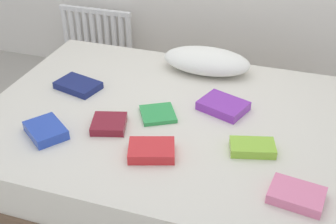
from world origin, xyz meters
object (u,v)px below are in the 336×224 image
(textbook_red, at_px, (152,150))
(textbook_navy, at_px, (78,85))
(textbook_purple, at_px, (223,106))
(bed, at_px, (165,151))
(textbook_lime, at_px, (252,147))
(pillow, at_px, (207,61))
(textbook_green, at_px, (158,114))
(textbook_blue, at_px, (46,130))
(textbook_maroon, at_px, (109,124))
(textbook_pink, at_px, (297,195))
(radiator, at_px, (97,36))

(textbook_red, bearing_deg, textbook_navy, 125.86)
(textbook_red, relative_size, textbook_purple, 0.89)
(bed, height_order, textbook_lime, textbook_lime)
(bed, bearing_deg, textbook_lime, -20.07)
(bed, relative_size, pillow, 3.64)
(textbook_red, distance_m, textbook_purple, 0.55)
(textbook_green, xyz_separation_m, textbook_blue, (-0.48, -0.34, 0.01))
(bed, bearing_deg, textbook_green, -134.92)
(textbook_maroon, xyz_separation_m, textbook_pink, (0.95, -0.24, 0.00))
(bed, relative_size, textbook_green, 11.00)
(bed, relative_size, radiator, 3.18)
(radiator, bearing_deg, textbook_lime, -42.58)
(textbook_blue, bearing_deg, textbook_green, 72.18)
(textbook_green, bearing_deg, textbook_purple, -1.73)
(bed, relative_size, textbook_lime, 9.47)
(textbook_purple, distance_m, textbook_blue, 0.94)
(bed, distance_m, textbook_navy, 0.65)
(textbook_red, height_order, textbook_purple, same)
(textbook_blue, bearing_deg, radiator, 144.54)
(textbook_red, bearing_deg, textbook_lime, 3.18)
(textbook_red, xyz_separation_m, textbook_navy, (-0.63, 0.46, -0.00))
(bed, distance_m, textbook_green, 0.27)
(bed, distance_m, textbook_purple, 0.42)
(textbook_navy, xyz_separation_m, textbook_maroon, (0.34, -0.31, 0.00))
(textbook_navy, distance_m, textbook_green, 0.56)
(radiator, bearing_deg, textbook_navy, -68.66)
(textbook_green, relative_size, textbook_maroon, 1.05)
(radiator, relative_size, pillow, 1.15)
(textbook_red, height_order, textbook_blue, textbook_blue)
(textbook_navy, bearing_deg, textbook_lime, -0.40)
(textbook_green, bearing_deg, textbook_red, -105.39)
(textbook_maroon, xyz_separation_m, textbook_blue, (-0.27, -0.16, 0.00))
(bed, distance_m, textbook_pink, 0.89)
(radiator, relative_size, textbook_maroon, 3.64)
(bed, xyz_separation_m, textbook_maroon, (-0.23, -0.21, 0.27))
(textbook_navy, relative_size, textbook_purple, 1.03)
(radiator, relative_size, textbook_red, 2.91)
(radiator, height_order, textbook_pink, radiator)
(textbook_red, height_order, textbook_pink, textbook_red)
(textbook_maroon, distance_m, textbook_purple, 0.63)
(textbook_maroon, bearing_deg, textbook_navy, 121.58)
(textbook_navy, xyz_separation_m, textbook_blue, (0.07, -0.47, 0.00))
(textbook_lime, xyz_separation_m, textbook_navy, (-1.07, 0.28, -0.00))
(textbook_lime, height_order, textbook_green, textbook_lime)
(radiator, bearing_deg, textbook_pink, -43.68)
(bed, bearing_deg, textbook_blue, -144.06)
(textbook_purple, bearing_deg, pillow, 135.59)
(textbook_purple, bearing_deg, radiator, 160.66)
(textbook_green, bearing_deg, textbook_navy, 136.83)
(textbook_maroon, height_order, textbook_purple, textbook_purple)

